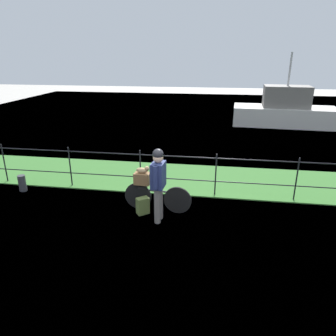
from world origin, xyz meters
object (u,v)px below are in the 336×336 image
object	(u,v)px
terrier_dog	(143,170)
cyclist_person	(158,179)
wooden_crate	(142,178)
mooring_bollard	(22,183)
moored_boat_near	(285,111)
backpack_on_paving	(143,206)
bicycle_main	(157,197)

from	to	relation	value
terrier_dog	cyclist_person	size ratio (longest dim) A/B	0.19
wooden_crate	mooring_bollard	size ratio (longest dim) A/B	0.81
mooring_bollard	moored_boat_near	world-z (taller)	moored_boat_near
terrier_dog	cyclist_person	distance (m)	0.66
mooring_bollard	moored_boat_near	size ratio (longest dim) A/B	0.09
wooden_crate	moored_boat_near	size ratio (longest dim) A/B	0.07
cyclist_person	backpack_on_paving	size ratio (longest dim) A/B	4.21
moored_boat_near	bicycle_main	bearing A→B (deg)	-114.98
wooden_crate	cyclist_person	distance (m)	0.72
wooden_crate	terrier_dog	size ratio (longest dim) A/B	1.14
bicycle_main	wooden_crate	xyz separation A→B (m)	(-0.35, 0.03, 0.45)
bicycle_main	mooring_bollard	xyz separation A→B (m)	(-3.84, 0.56, -0.12)
terrier_dog	cyclist_person	xyz separation A→B (m)	(0.45, -0.49, -0.00)
cyclist_person	moored_boat_near	distance (m)	11.72
bicycle_main	cyclist_person	world-z (taller)	cyclist_person
cyclist_person	moored_boat_near	xyz separation A→B (m)	(4.66, 10.75, -0.27)
terrier_dog	moored_boat_near	size ratio (longest dim) A/B	0.06
cyclist_person	backpack_on_paving	distance (m)	0.95
mooring_bollard	cyclist_person	bearing A→B (deg)	-14.45
terrier_dog	mooring_bollard	xyz separation A→B (m)	(-3.51, 0.53, -0.78)
wooden_crate	backpack_on_paving	world-z (taller)	wooden_crate
backpack_on_paving	moored_boat_near	distance (m)	11.67
cyclist_person	mooring_bollard	bearing A→B (deg)	165.55
bicycle_main	mooring_bollard	bearing A→B (deg)	171.71
wooden_crate	moored_boat_near	xyz separation A→B (m)	(5.14, 10.25, -0.06)
bicycle_main	wooden_crate	bearing A→B (deg)	175.01
bicycle_main	backpack_on_paving	world-z (taller)	bicycle_main
backpack_on_paving	mooring_bollard	distance (m)	3.62
cyclist_person	backpack_on_paving	bearing A→B (deg)	148.25
bicycle_main	moored_boat_near	distance (m)	11.35
wooden_crate	backpack_on_paving	xyz separation A→B (m)	(0.05, -0.23, -0.59)
bicycle_main	backpack_on_paving	bearing A→B (deg)	-146.19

